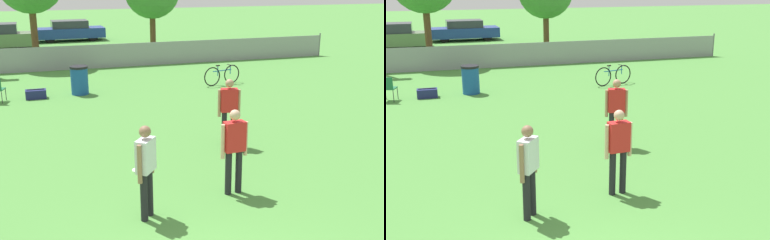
% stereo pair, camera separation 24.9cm
% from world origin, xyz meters
% --- Properties ---
extents(fence_backline, '(25.59, 0.07, 1.21)m').
position_xyz_m(fence_backline, '(0.00, 18.00, 0.55)').
color(fence_backline, gray).
rests_on(fence_backline, ground_plane).
extents(player_thrower_red, '(0.57, 0.25, 1.72)m').
position_xyz_m(player_thrower_red, '(1.60, 3.52, 0.99)').
color(player_thrower_red, black).
rests_on(player_thrower_red, ground_plane).
extents(player_defender_red, '(0.55, 0.32, 1.72)m').
position_xyz_m(player_defender_red, '(2.58, 6.15, 0.99)').
color(player_defender_red, black).
rests_on(player_defender_red, ground_plane).
extents(player_receiver_white, '(0.43, 0.47, 1.72)m').
position_xyz_m(player_receiver_white, '(-0.25, 3.06, 0.99)').
color(player_receiver_white, black).
rests_on(player_receiver_white, ground_plane).
extents(frisbee_disc, '(0.29, 0.29, 0.03)m').
position_xyz_m(frisbee_disc, '(0.07, 5.23, 0.01)').
color(frisbee_disc, white).
rests_on(frisbee_disc, ground_plane).
extents(folding_chair_sideline, '(0.57, 0.58, 0.87)m').
position_xyz_m(folding_chair_sideline, '(-3.24, 12.63, 0.51)').
color(folding_chair_sideline, '#333338').
rests_on(folding_chair_sideline, ground_plane).
extents(bicycle_sideline, '(1.66, 0.56, 0.80)m').
position_xyz_m(bicycle_sideline, '(5.08, 12.86, 0.39)').
color(bicycle_sideline, black).
rests_on(bicycle_sideline, ground_plane).
extents(trash_bin, '(0.65, 0.65, 1.03)m').
position_xyz_m(trash_bin, '(-0.43, 13.00, 0.52)').
color(trash_bin, '#194C99').
rests_on(trash_bin, ground_plane).
extents(gear_bag_sideline, '(0.70, 0.38, 0.34)m').
position_xyz_m(gear_bag_sideline, '(-1.97, 12.80, 0.16)').
color(gear_bag_sideline, navy).
rests_on(gear_bag_sideline, ground_plane).
extents(parked_car_olive, '(3.95, 1.76, 1.48)m').
position_xyz_m(parked_car_olive, '(-3.76, 26.09, 0.70)').
color(parked_car_olive, black).
rests_on(parked_car_olive, ground_plane).
extents(parked_car_blue, '(4.50, 1.91, 1.34)m').
position_xyz_m(parked_car_blue, '(0.49, 28.63, 0.67)').
color(parked_car_blue, black).
rests_on(parked_car_blue, ground_plane).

